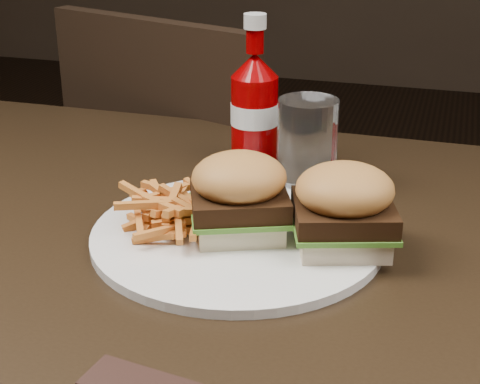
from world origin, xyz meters
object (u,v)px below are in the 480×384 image
(dining_table, at_px, (191,262))
(tumbler, at_px, (307,145))
(plate, at_px, (237,235))
(chair_far, at_px, (226,235))
(ketchup_bottle, at_px, (254,122))

(dining_table, bearing_deg, tumbler, 66.02)
(plate, height_order, tumbler, tumbler)
(chair_far, relative_size, ketchup_bottle, 3.62)
(chair_far, relative_size, tumbler, 3.85)
(dining_table, xyz_separation_m, chair_far, (-0.17, 0.63, -0.30))
(plate, bearing_deg, dining_table, -147.97)
(dining_table, bearing_deg, chair_far, 104.90)
(plate, relative_size, ketchup_bottle, 2.56)
(chair_far, xyz_separation_m, ketchup_bottle, (0.17, -0.40, 0.38))
(ketchup_bottle, xyz_separation_m, tumbler, (0.08, -0.05, -0.01))
(plate, xyz_separation_m, ketchup_bottle, (-0.04, 0.21, 0.06))
(dining_table, bearing_deg, ketchup_bottle, 89.66)
(dining_table, xyz_separation_m, tumbler, (0.08, 0.18, 0.08))
(tumbler, bearing_deg, ketchup_bottle, 147.23)
(dining_table, relative_size, ketchup_bottle, 10.09)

